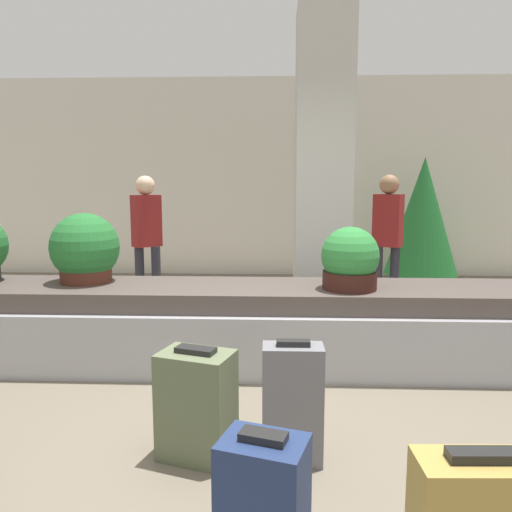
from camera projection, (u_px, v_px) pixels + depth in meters
ground_plane at (245, 458)px, 2.76m from camera, size 18.00×18.00×0.00m
back_wall at (267, 178)px, 8.17m from camera, size 18.00×0.06×3.20m
carousel at (256, 326)px, 4.21m from camera, size 7.56×0.96×0.66m
pillar at (323, 174)px, 5.05m from camera, size 0.56×0.56×3.20m
suitcase_3 at (293, 404)px, 2.69m from camera, size 0.33×0.18×0.69m
suitcase_7 at (197, 405)px, 2.74m from camera, size 0.45×0.37×0.63m
potted_plant_0 at (350, 261)px, 3.99m from camera, size 0.46×0.46×0.50m
potted_plant_1 at (85, 250)px, 4.28m from camera, size 0.59×0.59×0.60m
traveler_0 at (147, 231)px, 5.91m from camera, size 0.36×0.34×1.60m
traveler_1 at (388, 231)px, 5.86m from camera, size 0.37×0.32×1.61m
decorated_tree at (423, 216)px, 7.31m from camera, size 1.06×1.06×1.89m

